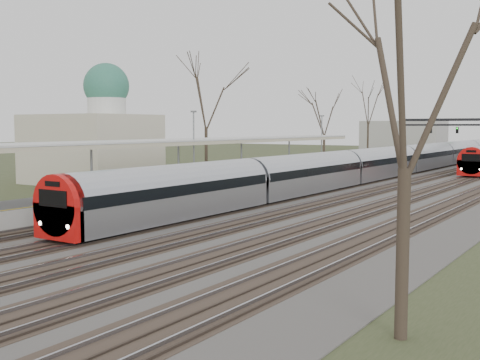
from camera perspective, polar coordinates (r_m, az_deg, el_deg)
name	(u,v)px	position (r m, az deg, el deg)	size (l,w,h in m)	color
track_bed	(406,181)	(56.34, 15.47, -0.11)	(24.00, 160.00, 0.22)	#474442
platform	(208,187)	(44.83, -3.01, -0.66)	(3.50, 69.00, 1.00)	#9E9B93
canopy	(169,142)	(41.07, -6.77, 3.58)	(4.10, 50.00, 3.11)	slate
dome_building	(93,141)	(53.44, -13.74, 3.59)	(10.00, 8.00, 10.30)	beige
signal_gantry	(480,127)	(85.17, 21.78, 4.68)	(21.00, 0.59, 6.08)	black
tree_west_far	(206,95)	(57.85, -3.25, 8.09)	(5.50, 5.50, 11.33)	#2D231C
tree_east_near	(407,57)	(14.23, 15.59, 11.21)	(4.50, 4.50, 9.27)	#2D231C
train_near	(404,161)	(64.40, 15.26, 1.79)	(2.62, 90.21, 3.05)	#A0A3AA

